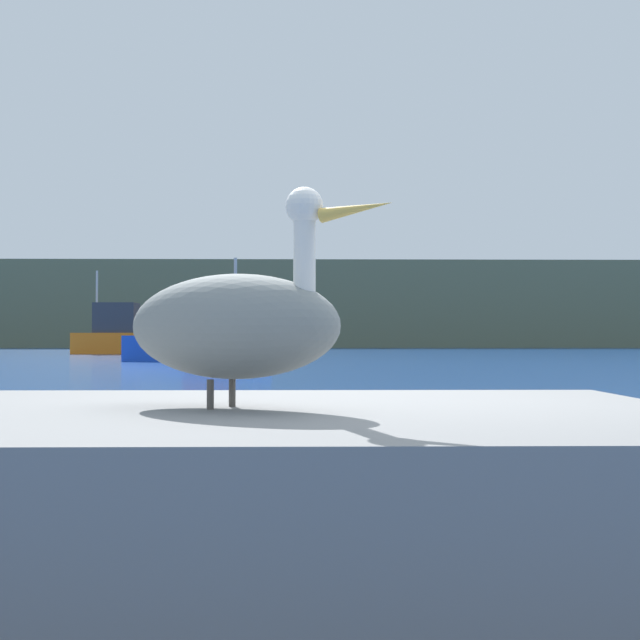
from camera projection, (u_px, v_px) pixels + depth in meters
ground_plane at (442, 511)px, 4.13m from camera, size 260.00×260.00×0.00m
hillside_backdrop at (313, 307)px, 78.89m from camera, size 140.00×14.01×8.03m
pier_dock at (231, 480)px, 3.36m from camera, size 3.92×2.38×0.60m
pelican at (234, 323)px, 3.37m from camera, size 1.22×0.90×0.91m
fishing_boat_orange at (125, 335)px, 45.02m from camera, size 6.02×2.05×4.72m
fishing_boat_blue at (200, 339)px, 30.33m from camera, size 5.80×3.59×3.91m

